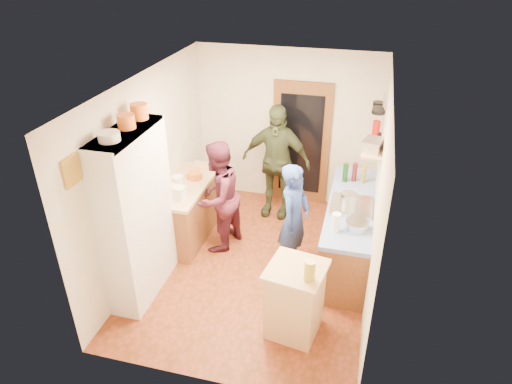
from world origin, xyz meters
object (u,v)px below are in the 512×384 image
at_px(person_left, 221,196).
at_px(person_back, 277,162).
at_px(island_base, 295,302).
at_px(person_hob, 295,220).
at_px(hutch_body, 137,216).
at_px(right_counter_base, 348,232).

height_order(person_left, person_back, person_back).
xyz_separation_m(island_base, person_left, (-1.33, 1.42, 0.40)).
xyz_separation_m(person_hob, person_left, (-1.12, 0.29, 0.04)).
bearing_deg(hutch_body, island_base, -7.72).
xyz_separation_m(island_base, person_back, (-0.76, 2.50, 0.51)).
bearing_deg(right_counter_base, person_hob, -147.46).
bearing_deg(right_counter_base, person_back, 143.22).
bearing_deg(person_left, person_hob, 91.90).
distance_m(person_hob, person_back, 1.49).
bearing_deg(person_left, right_counter_base, 111.18).
distance_m(right_counter_base, island_base, 1.65).
bearing_deg(island_base, person_back, 106.95).
relative_size(right_counter_base, person_back, 1.17).
xyz_separation_m(right_counter_base, person_hob, (-0.69, -0.44, 0.37)).
xyz_separation_m(hutch_body, person_left, (0.69, 1.15, -0.27)).
bearing_deg(right_counter_base, person_left, -175.21).
xyz_separation_m(person_hob, person_back, (-0.55, 1.37, 0.16)).
bearing_deg(island_base, person_left, 133.10).
height_order(right_counter_base, person_hob, person_hob).
relative_size(hutch_body, person_back, 1.17).
height_order(hutch_body, island_base, hutch_body).
distance_m(right_counter_base, person_hob, 0.90).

